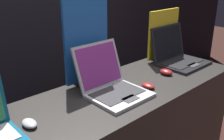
% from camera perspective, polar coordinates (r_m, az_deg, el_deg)
% --- Properties ---
extents(wall_back, '(8.00, 0.05, 2.80)m').
position_cam_1_polar(wall_back, '(2.59, -21.53, 13.66)').
color(wall_back, black).
rests_on(wall_back, ground_plane).
extents(mouse_front, '(0.06, 0.09, 0.03)m').
position_cam_1_polar(mouse_front, '(1.31, -17.54, -11.03)').
color(mouse_front, '#B2B2B7').
rests_on(mouse_front, display_counter).
extents(laptop_middle, '(0.33, 0.38, 0.28)m').
position_cam_1_polar(laptop_middle, '(1.54, -0.15, -2.91)').
color(laptop_middle, '#B7B7BC').
rests_on(laptop_middle, display_counter).
extents(mouse_middle, '(0.06, 0.09, 0.03)m').
position_cam_1_polar(mouse_middle, '(1.64, 7.88, -3.40)').
color(mouse_middle, maroon).
rests_on(mouse_middle, display_counter).
extents(promo_stand_middle, '(0.33, 0.07, 0.54)m').
position_cam_1_polar(promo_stand_middle, '(1.64, -5.55, 5.68)').
color(promo_stand_middle, black).
rests_on(promo_stand_middle, display_counter).
extents(laptop_back, '(0.38, 0.34, 0.28)m').
position_cam_1_polar(laptop_back, '(2.11, 14.13, 3.15)').
color(laptop_back, black).
rests_on(laptop_back, display_counter).
extents(mouse_back, '(0.07, 0.09, 0.04)m').
position_cam_1_polar(mouse_back, '(1.87, 11.71, -0.42)').
color(mouse_back, maroon).
rests_on(mouse_back, display_counter).
extents(promo_stand_back, '(0.35, 0.07, 0.40)m').
position_cam_1_polar(promo_stand_back, '(2.15, 11.08, 7.25)').
color(promo_stand_back, black).
rests_on(promo_stand_back, display_counter).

